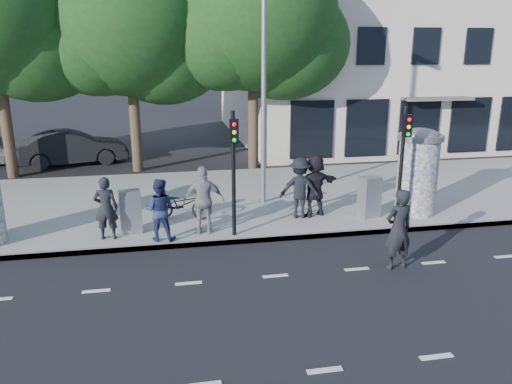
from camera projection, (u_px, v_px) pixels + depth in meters
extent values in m
plane|color=black|center=(291.00, 305.00, 10.25)|extent=(120.00, 120.00, 0.00)
cube|color=gray|center=(236.00, 199.00, 17.31)|extent=(40.00, 8.00, 0.15)
cube|color=slate|center=(258.00, 240.00, 13.58)|extent=(40.00, 0.10, 0.16)
cube|color=silver|center=(325.00, 370.00, 8.17)|extent=(32.00, 0.12, 0.01)
cube|color=silver|center=(275.00, 276.00, 11.57)|extent=(32.00, 0.12, 0.01)
cylinder|color=beige|center=(417.00, 177.00, 15.26)|extent=(1.20, 1.20, 2.30)
cylinder|color=slate|center=(421.00, 137.00, 14.92)|extent=(1.36, 1.36, 0.16)
ellipsoid|color=slate|center=(421.00, 135.00, 14.90)|extent=(1.10, 1.10, 0.38)
cylinder|color=black|center=(234.00, 175.00, 13.26)|extent=(0.11, 0.11, 3.40)
cube|color=black|center=(234.00, 131.00, 12.76)|extent=(0.22, 0.14, 0.62)
cylinder|color=black|center=(401.00, 167.00, 14.13)|extent=(0.11, 0.11, 3.40)
cube|color=black|center=(408.00, 126.00, 13.63)|extent=(0.22, 0.14, 0.62)
cylinder|color=slate|center=(264.00, 80.00, 15.57)|extent=(0.16, 0.16, 8.00)
cylinder|color=#38281C|center=(6.00, 120.00, 19.86)|extent=(0.44, 0.44, 4.73)
cylinder|color=#38281C|center=(135.00, 120.00, 21.00)|extent=(0.44, 0.44, 4.41)
ellipsoid|color=#193613|center=(128.00, 23.00, 19.93)|extent=(6.80, 6.80, 5.78)
cylinder|color=#38281C|center=(253.00, 116.00, 21.50)|extent=(0.44, 0.44, 4.59)
ellipsoid|color=#193613|center=(253.00, 17.00, 20.38)|extent=(7.00, 7.00, 5.95)
cube|color=beige|center=(403.00, 33.00, 29.64)|extent=(20.00, 15.00, 12.00)
cube|color=black|center=(469.00, 125.00, 23.72)|extent=(18.00, 0.10, 2.60)
cube|color=#59544C|center=(437.00, 99.00, 22.67)|extent=(3.20, 0.90, 0.12)
cube|color=#194C8C|center=(275.00, 94.00, 21.57)|extent=(1.60, 0.06, 0.30)
imported|color=black|center=(106.00, 208.00, 13.22)|extent=(0.65, 0.45, 1.72)
imported|color=#1F254D|center=(159.00, 210.00, 13.14)|extent=(0.93, 0.79, 1.69)
imported|color=black|center=(300.00, 188.00, 14.92)|extent=(1.32, 0.94, 1.84)
imported|color=gray|center=(204.00, 200.00, 13.59)|extent=(1.17, 0.74, 1.90)
imported|color=black|center=(315.00, 185.00, 15.08)|extent=(1.88, 1.11, 1.92)
imported|color=black|center=(399.00, 229.00, 11.73)|extent=(0.79, 0.59, 1.97)
imported|color=black|center=(182.00, 204.00, 14.87)|extent=(1.10, 1.89, 0.94)
cube|color=gray|center=(131.00, 212.00, 13.75)|extent=(0.62, 0.48, 1.21)
cube|color=gray|center=(369.00, 197.00, 15.04)|extent=(0.69, 0.58, 1.25)
imported|color=black|center=(73.00, 148.00, 22.56)|extent=(2.66, 4.97, 1.56)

